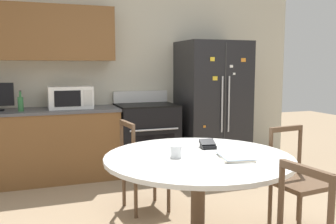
# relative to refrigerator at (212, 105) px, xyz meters

# --- Properties ---
(back_wall) EXTENTS (5.20, 0.44, 2.60)m
(back_wall) POSITION_rel_refrigerator_xyz_m (-1.43, 0.39, 0.55)
(back_wall) COLOR beige
(back_wall) RESTS_ON ground_plane
(kitchen_counter) EXTENTS (1.98, 0.64, 0.90)m
(kitchen_counter) POSITION_rel_refrigerator_xyz_m (-2.34, 0.08, -0.43)
(kitchen_counter) COLOR brown
(kitchen_counter) RESTS_ON ground_plane
(refrigerator) EXTENTS (0.90, 0.77, 1.77)m
(refrigerator) POSITION_rel_refrigerator_xyz_m (0.00, 0.00, 0.00)
(refrigerator) COLOR black
(refrigerator) RESTS_ON ground_plane
(oven_range) EXTENTS (0.78, 0.68, 1.08)m
(oven_range) POSITION_rel_refrigerator_xyz_m (-0.96, 0.05, -0.42)
(oven_range) COLOR black
(oven_range) RESTS_ON ground_plane
(microwave) EXTENTS (0.54, 0.36, 0.28)m
(microwave) POSITION_rel_refrigerator_xyz_m (-1.95, 0.09, 0.15)
(microwave) COLOR white
(microwave) RESTS_ON kitchen_counter
(counter_bottle) EXTENTS (0.06, 0.06, 0.25)m
(counter_bottle) POSITION_rel_refrigerator_xyz_m (-2.53, -0.03, 0.11)
(counter_bottle) COLOR #2D6B38
(counter_bottle) RESTS_ON kitchen_counter
(dining_table) EXTENTS (1.43, 1.43, 0.76)m
(dining_table) POSITION_rel_refrigerator_xyz_m (-1.23, -2.22, -0.24)
(dining_table) COLOR white
(dining_table) RESTS_ON ground_plane
(dining_chair_far) EXTENTS (0.46, 0.46, 0.90)m
(dining_chair_far) POSITION_rel_refrigerator_xyz_m (-1.39, -1.26, -0.45)
(dining_chair_far) COLOR brown
(dining_chair_far) RESTS_ON ground_plane
(dining_chair_right) EXTENTS (0.46, 0.46, 0.90)m
(dining_chair_right) POSITION_rel_refrigerator_xyz_m (-0.26, -2.18, -0.45)
(dining_chair_right) COLOR brown
(dining_chair_right) RESTS_ON ground_plane
(candle_glass) EXTENTS (0.09, 0.09, 0.09)m
(candle_glass) POSITION_rel_refrigerator_xyz_m (-1.41, -2.21, -0.09)
(candle_glass) COLOR silver
(candle_glass) RESTS_ON dining_table
(wallet) EXTENTS (0.14, 0.14, 0.07)m
(wallet) POSITION_rel_refrigerator_xyz_m (-1.04, -2.00, -0.10)
(wallet) COLOR black
(wallet) RESTS_ON dining_table
(mail_stack) EXTENTS (0.31, 0.36, 0.02)m
(mail_stack) POSITION_rel_refrigerator_xyz_m (-1.00, -2.38, -0.11)
(mail_stack) COLOR white
(mail_stack) RESTS_ON dining_table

